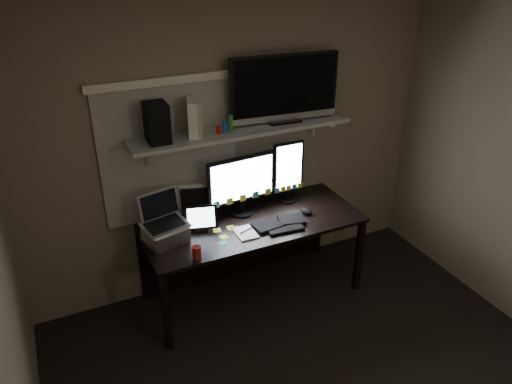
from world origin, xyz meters
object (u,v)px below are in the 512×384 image
game_console (192,117)px  monitor_portrait (288,172)px  desk (247,233)px  keyboard (279,223)px  monitor_landscape (242,185)px  tablet (200,218)px  laptop (164,221)px  speaker (157,123)px  mouse (306,211)px  cup (197,253)px  tv (284,89)px

game_console → monitor_portrait: bearing=15.5°
desk → keyboard: 0.36m
monitor_landscape → tablet: bearing=-167.7°
laptop → speaker: bearing=59.3°
tablet → game_console: 0.79m
speaker → desk: bearing=-4.8°
mouse → monitor_landscape: bearing=146.2°
desk → cup: bearing=-144.0°
desk → laptop: bearing=-170.8°
mouse → tablet: size_ratio=0.46×
tablet → laptop: 0.31m
cup → tv: bearing=27.8°
cup → tablet: bearing=66.4°
laptop → tv: bearing=-3.1°
tv → speaker: 1.05m
monitor_portrait → keyboard: 0.49m
tablet → game_console: bearing=92.5°
monitor_landscape → monitor_portrait: (0.45, 0.03, 0.02)m
cup → tv: size_ratio=0.11×
monitor_landscape → tablet: monitor_landscape is taller
laptop → mouse: bearing=-16.2°
keyboard → mouse: size_ratio=3.78×
desk → mouse: mouse is taller
game_console → speaker: (-0.28, -0.03, 0.01)m
keyboard → tablet: bearing=168.3°
tv → speaker: bearing=-174.2°
speaker → cup: bearing=-79.2°
monitor_portrait → mouse: 0.37m
laptop → speaker: (0.06, 0.18, 0.71)m
monitor_portrait → mouse: (0.04, -0.26, -0.26)m
cup → keyboard: bearing=12.8°
monitor_portrait → tablet: (-0.86, -0.15, -0.17)m
tablet → monitor_portrait: bearing=25.3°
keyboard → game_console: (-0.57, 0.35, 0.87)m
speaker → tablet: bearing=-29.2°
tablet → keyboard: bearing=-0.8°
keyboard → tablet: size_ratio=1.75×
desk → monitor_landscape: (-0.02, 0.05, 0.44)m
mouse → monitor_portrait: bearing=89.2°
laptop → speaker: size_ratio=1.29×
monitor_landscape → monitor_portrait: 0.46m
mouse → tablet: bearing=164.1°
desk → tablet: size_ratio=7.00×
monitor_portrait → game_console: 1.02m
desk → mouse: (0.47, -0.18, 0.20)m
tablet → tv: size_ratio=0.29×
monitor_landscape → tablet: 0.45m
cup → speaker: (-0.09, 0.49, 0.85)m
tablet → speaker: (-0.24, 0.14, 0.78)m
desk → cup: cup is taller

